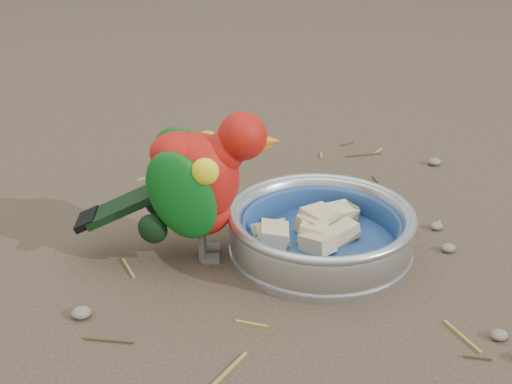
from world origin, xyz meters
name	(u,v)px	position (x,y,z in m)	size (l,w,h in m)	color
ground	(280,278)	(0.00, 0.00, 0.00)	(60.00, 60.00, 0.00)	#463629
food_bowl	(320,248)	(0.07, 0.04, 0.01)	(0.23, 0.23, 0.02)	#B2B2BA
bowl_wall	(321,227)	(0.07, 0.04, 0.04)	(0.23, 0.23, 0.04)	#B2B2BA
fruit_wedges	(321,232)	(0.07, 0.04, 0.03)	(0.14, 0.14, 0.03)	#CDB581
lory_parrot	(197,191)	(-0.09, 0.08, 0.09)	(0.11, 0.23, 0.19)	#AD120C
ground_debris	(238,263)	(-0.04, 0.04, 0.00)	(0.90, 0.80, 0.01)	olive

